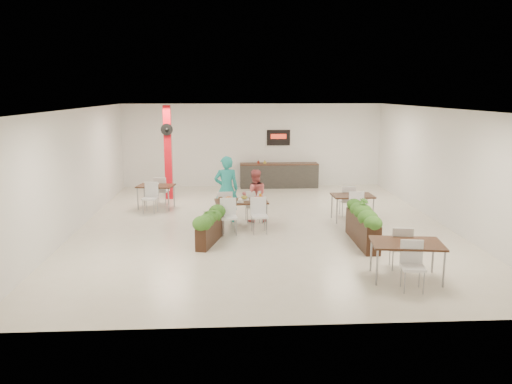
% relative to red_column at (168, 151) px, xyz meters
% --- Properties ---
extents(ground, '(12.00, 12.00, 0.00)m').
position_rel_red_column_xyz_m(ground, '(3.00, -3.79, -1.64)').
color(ground, beige).
rests_on(ground, ground).
extents(room_shell, '(10.10, 12.10, 3.22)m').
position_rel_red_column_xyz_m(room_shell, '(3.00, -3.79, 0.36)').
color(room_shell, white).
rests_on(room_shell, ground).
extents(red_column, '(0.40, 0.41, 3.20)m').
position_rel_red_column_xyz_m(red_column, '(0.00, 0.00, 0.00)').
color(red_column, red).
rests_on(red_column, ground).
extents(service_counter, '(3.00, 0.64, 2.20)m').
position_rel_red_column_xyz_m(service_counter, '(4.00, 1.86, -1.15)').
color(service_counter, '#292724').
rests_on(service_counter, ground).
extents(main_table, '(1.47, 1.73, 0.92)m').
position_rel_red_column_xyz_m(main_table, '(2.38, -3.93, -1.01)').
color(main_table, black).
rests_on(main_table, ground).
extents(diner_man, '(0.73, 0.52, 1.89)m').
position_rel_red_column_xyz_m(diner_man, '(1.99, -3.27, -0.70)').
color(diner_man, teal).
rests_on(diner_man, ground).
extents(diner_woman, '(0.78, 0.64, 1.50)m').
position_rel_red_column_xyz_m(diner_woman, '(2.79, -3.27, -0.89)').
color(diner_woman, '#D55E5F').
rests_on(diner_woman, ground).
extents(planter_left, '(0.73, 1.66, 0.88)m').
position_rel_red_column_xyz_m(planter_left, '(1.59, -5.25, -1.16)').
color(planter_left, black).
rests_on(planter_left, ground).
extents(planter_right, '(0.40, 2.13, 1.12)m').
position_rel_red_column_xyz_m(planter_right, '(5.29, -5.53, -1.13)').
color(planter_right, black).
rests_on(planter_right, ground).
extents(side_table_a, '(1.22, 1.67, 0.92)m').
position_rel_red_column_xyz_m(side_table_a, '(-0.25, -1.49, -1.02)').
color(side_table_a, black).
rests_on(side_table_a, ground).
extents(side_table_b, '(1.17, 1.63, 0.92)m').
position_rel_red_column_xyz_m(side_table_b, '(5.59, -3.33, -1.02)').
color(side_table_b, black).
rests_on(side_table_b, ground).
extents(side_table_c, '(1.48, 1.66, 0.92)m').
position_rel_red_column_xyz_m(side_table_c, '(5.53, -7.91, -1.00)').
color(side_table_c, black).
rests_on(side_table_c, ground).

